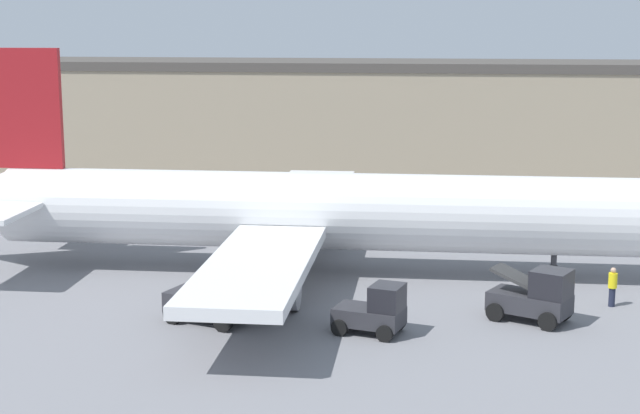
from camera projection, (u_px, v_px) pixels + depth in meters
ground_plane at (320, 272)px, 48.43m from camera, size 400.00×400.00×0.00m
terminal_building at (196, 115)px, 81.26m from camera, size 94.75×10.50×9.03m
airplane at (301, 212)px, 47.96m from camera, size 38.59×30.94×10.93m
ground_crew_worker at (613, 286)px, 42.51m from camera, size 0.38×0.38×1.74m
baggage_tug at (215, 296)px, 40.16m from camera, size 3.83×2.92×2.47m
belt_loader_truck at (536, 296)px, 40.30m from camera, size 3.64×3.09×2.30m
pushback_tug at (375, 311)px, 38.82m from camera, size 3.02×2.46×2.05m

